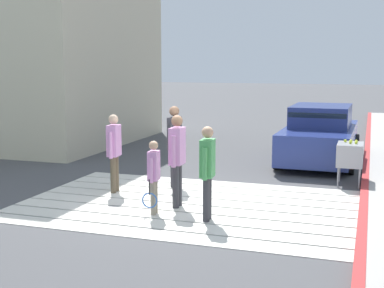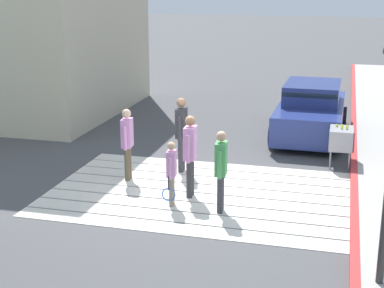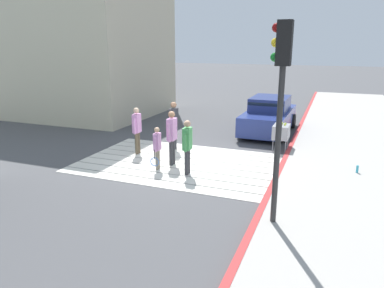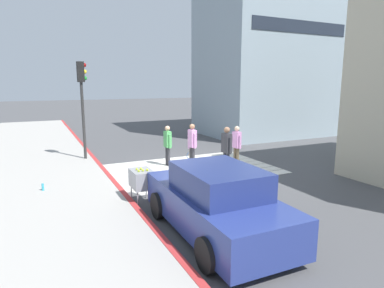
% 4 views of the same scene
% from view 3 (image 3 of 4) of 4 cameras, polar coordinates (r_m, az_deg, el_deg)
% --- Properties ---
extents(ground_plane, '(120.00, 120.00, 0.00)m').
position_cam_3_polar(ground_plane, '(12.06, -2.08, -2.98)').
color(ground_plane, '#4C4C4F').
extents(crosswalk_stripes, '(6.40, 4.35, 0.01)m').
position_cam_3_polar(crosswalk_stripes, '(12.06, -2.08, -2.95)').
color(crosswalk_stripes, silver).
rests_on(crosswalk_stripes, ground).
extents(sidewalk_west, '(4.80, 40.00, 0.12)m').
position_cam_3_polar(sidewalk_west, '(11.20, 25.42, -5.70)').
color(sidewalk_west, '#ADA8A0').
rests_on(sidewalk_west, ground).
extents(curb_painted, '(0.16, 40.00, 0.13)m').
position_cam_3_polar(curb_painted, '(11.22, 13.39, -4.49)').
color(curb_painted, '#BC3333').
rests_on(curb_painted, ground).
extents(building_far_south, '(8.00, 7.04, 7.65)m').
position_cam_3_polar(building_far_south, '(21.42, -16.86, 14.86)').
color(building_far_south, beige).
rests_on(building_far_south, ground).
extents(car_parked_near_curb, '(2.03, 4.33, 1.57)m').
position_cam_3_polar(car_parked_near_curb, '(16.36, 11.94, 4.27)').
color(car_parked_near_curb, navy).
rests_on(car_parked_near_curb, ground).
extents(traffic_light_corner, '(0.39, 0.28, 4.24)m').
position_cam_3_polar(traffic_light_corner, '(7.37, 13.69, 8.98)').
color(traffic_light_corner, '#2D2D2D').
rests_on(traffic_light_corner, ground).
extents(tennis_ball_cart, '(0.56, 0.80, 1.02)m').
position_cam_3_polar(tennis_ball_cart, '(13.71, 13.78, 1.87)').
color(tennis_ball_cart, '#99999E').
rests_on(tennis_ball_cart, ground).
extents(water_bottle, '(0.07, 0.07, 0.22)m').
position_cam_3_polar(water_bottle, '(11.84, 24.46, -3.59)').
color(water_bottle, '#33A5BF').
rests_on(water_bottle, sidewalk_west).
extents(pedestrian_adult_lead, '(0.24, 0.52, 1.77)m').
position_cam_3_polar(pedestrian_adult_lead, '(11.62, -3.16, 1.57)').
color(pedestrian_adult_lead, '#333338').
rests_on(pedestrian_adult_lead, ground).
extents(pedestrian_adult_trailing, '(0.25, 0.52, 1.80)m').
position_cam_3_polar(pedestrian_adult_trailing, '(13.27, -2.87, 3.41)').
color(pedestrian_adult_trailing, '#333338').
rests_on(pedestrian_adult_trailing, ground).
extents(pedestrian_adult_side, '(0.25, 0.49, 1.67)m').
position_cam_3_polar(pedestrian_adult_side, '(12.97, -8.62, 2.61)').
color(pedestrian_adult_side, brown).
rests_on(pedestrian_adult_side, ground).
extents(pedestrian_teen_behind, '(0.24, 0.49, 1.66)m').
position_cam_3_polar(pedestrian_teen_behind, '(10.74, -0.74, 0.09)').
color(pedestrian_teen_behind, '#333338').
rests_on(pedestrian_teen_behind, ground).
extents(pedestrian_child_with_racket, '(0.28, 0.42, 1.35)m').
position_cam_3_polar(pedestrian_child_with_racket, '(11.27, -5.48, -0.30)').
color(pedestrian_child_with_racket, gray).
rests_on(pedestrian_child_with_racket, ground).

